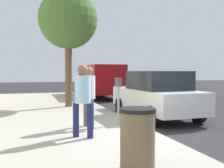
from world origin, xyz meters
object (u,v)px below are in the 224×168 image
parked_sedan_near (156,94)px  trash_bin (137,139)px  parking_meter (118,91)px  street_tree (68,20)px  parked_van_far (100,79)px  pedestrian_bystander (83,95)px  pedestrian_at_meter (89,92)px

parked_sedan_near → trash_bin: 5.82m
parking_meter → street_tree: bearing=10.1°
parking_meter → parked_van_far: 9.87m
trash_bin → pedestrian_bystander: bearing=10.1°
parking_meter → trash_bin: size_ratio=1.40×
pedestrian_bystander → parking_meter: bearing=-9.1°
pedestrian_at_meter → parked_sedan_near: pedestrian_at_meter is taller
parked_sedan_near → pedestrian_at_meter: bearing=118.3°
parked_van_far → parking_meter: bearing=168.3°
parked_sedan_near → parked_van_far: parked_van_far is taller
parking_meter → parked_sedan_near: parked_sedan_near is taller
parked_van_far → street_tree: bearing=150.6°
pedestrian_at_meter → pedestrian_bystander: pedestrian_bystander is taller
pedestrian_at_meter → pedestrian_bystander: bearing=-120.3°
parked_van_far → street_tree: street_tree is taller
street_tree → parking_meter: bearing=-169.9°
parking_meter → parked_van_far: (9.66, -2.00, 0.09)m
pedestrian_bystander → trash_bin: pedestrian_bystander is taller
parked_van_far → trash_bin: parked_van_far is taller
parked_van_far → pedestrian_bystander: bearing=163.0°
parking_meter → pedestrian_at_meter: (-0.11, 0.94, 0.01)m
pedestrian_bystander → pedestrian_at_meter: bearing=19.2°
pedestrian_bystander → street_tree: street_tree is taller
pedestrian_at_meter → pedestrian_bystander: (-1.10, 0.38, 0.02)m
parking_meter → pedestrian_bystander: pedestrian_bystander is taller
pedestrian_at_meter → trash_bin: (-3.46, -0.04, -0.52)m
parking_meter → street_tree: 5.55m
parked_sedan_near → street_tree: (3.17, 2.83, 3.20)m
parked_sedan_near → parked_van_far: size_ratio=0.85×
street_tree → trash_bin: (-8.21, 0.07, -3.44)m
pedestrian_at_meter → trash_bin: size_ratio=1.73×
street_tree → pedestrian_at_meter: bearing=178.6°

